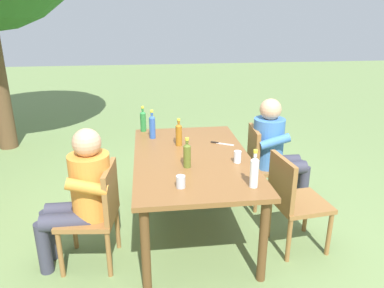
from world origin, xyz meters
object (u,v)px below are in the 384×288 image
(person_in_white_shirt, at_px, (82,192))
(bottle_green, at_px, (143,120))
(bottle_blue, at_px, (152,126))
(bottle_clear, at_px, (254,171))
(chair_near_right, at_px, (264,162))
(cup_steel, at_px, (181,182))
(bottle_amber, at_px, (179,134))
(chair_far_left, at_px, (97,210))
(backpack_by_near_side, at_px, (185,157))
(chair_near_left, at_px, (293,198))
(bottle_olive, at_px, (187,155))
(cup_glass, at_px, (237,157))
(person_in_plaid_shirt, at_px, (275,147))
(dining_table, at_px, (192,164))
(table_knife, at_px, (220,143))

(person_in_white_shirt, bearing_deg, bottle_green, -22.26)
(bottle_blue, distance_m, bottle_clear, 1.43)
(chair_near_right, bearing_deg, cup_steel, 135.81)
(bottle_amber, xyz_separation_m, bottle_green, (0.51, 0.35, 0.00))
(chair_far_left, relative_size, backpack_by_near_side, 2.26)
(chair_near_left, height_order, bottle_olive, bottle_olive)
(bottle_amber, height_order, bottle_blue, bottle_blue)
(person_in_white_shirt, height_order, bottle_green, person_in_white_shirt)
(bottle_olive, relative_size, cup_glass, 2.49)
(person_in_plaid_shirt, bearing_deg, backpack_by_near_side, 40.17)
(dining_table, height_order, chair_far_left, chair_far_left)
(chair_far_left, bearing_deg, chair_near_left, -90.00)
(table_knife, xyz_separation_m, backpack_by_near_side, (1.10, 0.24, -0.57))
(chair_near_right, bearing_deg, bottle_blue, 82.09)
(bottle_olive, height_order, cup_glass, bottle_olive)
(dining_table, distance_m, person_in_plaid_shirt, 1.01)
(bottle_blue, bearing_deg, bottle_clear, -149.60)
(bottle_olive, bearing_deg, backpack_by_near_side, -5.65)
(person_in_plaid_shirt, distance_m, bottle_green, 1.45)
(person_in_white_shirt, distance_m, bottle_green, 1.33)
(dining_table, bearing_deg, bottle_clear, -150.34)
(table_knife, bearing_deg, bottle_green, 55.87)
(chair_far_left, xyz_separation_m, backpack_by_near_side, (1.80, -0.91, -0.30))
(chair_near_left, relative_size, person_in_plaid_shirt, 0.74)
(dining_table, distance_m, cup_glass, 0.44)
(chair_far_left, bearing_deg, table_knife, -58.46)
(cup_glass, bearing_deg, chair_near_left, -115.40)
(person_in_white_shirt, xyz_separation_m, bottle_green, (1.21, -0.50, 0.22))
(bottle_amber, bearing_deg, chair_near_right, -84.28)
(backpack_by_near_side, bearing_deg, cup_steel, 172.82)
(backpack_by_near_side, bearing_deg, chair_near_left, -157.81)
(cup_steel, bearing_deg, chair_near_left, -78.10)
(chair_far_left, distance_m, bottle_olive, 0.86)
(bottle_green, height_order, bottle_blue, bottle_blue)
(chair_near_right, bearing_deg, bottle_olive, 125.48)
(bottle_blue, height_order, table_knife, bottle_blue)
(bottle_olive, xyz_separation_m, bottle_blue, (0.80, 0.27, 0.02))
(dining_table, distance_m, bottle_olive, 0.31)
(cup_steel, height_order, backpack_by_near_side, cup_steel)
(cup_steel, bearing_deg, backpack_by_near_side, -7.18)
(person_in_white_shirt, xyz_separation_m, bottle_amber, (0.71, -0.84, 0.22))
(bottle_clear, distance_m, cup_steel, 0.55)
(dining_table, bearing_deg, person_in_plaid_shirt, -66.98)
(chair_near_right, xyz_separation_m, person_in_white_shirt, (-0.80, 1.76, 0.17))
(chair_near_right, distance_m, cup_glass, 0.81)
(bottle_amber, bearing_deg, bottle_olive, -178.02)
(person_in_plaid_shirt, xyz_separation_m, bottle_olive, (-0.63, 1.01, 0.21))
(bottle_green, distance_m, bottle_blue, 0.27)
(dining_table, height_order, cup_steel, cup_steel)
(chair_near_right, xyz_separation_m, cup_glass, (-0.60, 0.45, 0.32))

